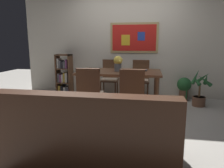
{
  "coord_description": "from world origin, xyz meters",
  "views": [
    {
      "loc": [
        0.49,
        -3.61,
        1.3
      ],
      "look_at": [
        -0.08,
        -0.31,
        0.65
      ],
      "focal_mm": 34.04,
      "sensor_mm": 36.0,
      "label": 1
    }
  ],
  "objects_px": {
    "dining_chair_far_right": "(141,77)",
    "flower_vase": "(118,63)",
    "bookshelf": "(64,77)",
    "tv_remote": "(146,70)",
    "dining_chair_near_right": "(132,92)",
    "dining_chair_near_left": "(90,90)",
    "potted_ivy": "(184,87)",
    "dining_chair_far_left": "(110,76)",
    "potted_palm": "(200,92)",
    "leather_couch": "(90,137)",
    "dining_table": "(119,76)"
  },
  "relations": [
    {
      "from": "dining_chair_far_right",
      "to": "leather_couch",
      "type": "bearing_deg",
      "value": -98.45
    },
    {
      "from": "bookshelf",
      "to": "dining_chair_far_left",
      "type": "bearing_deg",
      "value": -0.24
    },
    {
      "from": "bookshelf",
      "to": "tv_remote",
      "type": "height_order",
      "value": "bookshelf"
    },
    {
      "from": "leather_couch",
      "to": "potted_palm",
      "type": "distance_m",
      "value": 2.97
    },
    {
      "from": "dining_chair_far_left",
      "to": "tv_remote",
      "type": "distance_m",
      "value": 1.11
    },
    {
      "from": "dining_chair_near_right",
      "to": "flower_vase",
      "type": "bearing_deg",
      "value": 113.74
    },
    {
      "from": "leather_couch",
      "to": "potted_palm",
      "type": "xyz_separation_m",
      "value": [
        1.65,
        2.47,
        -0.02
      ]
    },
    {
      "from": "bookshelf",
      "to": "potted_ivy",
      "type": "distance_m",
      "value": 2.85
    },
    {
      "from": "dining_chair_far_left",
      "to": "bookshelf",
      "type": "relative_size",
      "value": 0.89
    },
    {
      "from": "dining_chair_far_right",
      "to": "flower_vase",
      "type": "relative_size",
      "value": 3.1
    },
    {
      "from": "leather_couch",
      "to": "potted_ivy",
      "type": "relative_size",
      "value": 3.41
    },
    {
      "from": "bookshelf",
      "to": "tv_remote",
      "type": "relative_size",
      "value": 6.43
    },
    {
      "from": "bookshelf",
      "to": "flower_vase",
      "type": "relative_size",
      "value": 3.5
    },
    {
      "from": "bookshelf",
      "to": "dining_chair_far_right",
      "type": "bearing_deg",
      "value": -0.39
    },
    {
      "from": "dining_chair_near_left",
      "to": "tv_remote",
      "type": "distance_m",
      "value": 1.29
    },
    {
      "from": "dining_chair_far_left",
      "to": "bookshelf",
      "type": "height_order",
      "value": "bookshelf"
    },
    {
      "from": "dining_chair_far_left",
      "to": "potted_palm",
      "type": "xyz_separation_m",
      "value": [
        1.95,
        -0.33,
        -0.25
      ]
    },
    {
      "from": "dining_table",
      "to": "bookshelf",
      "type": "xyz_separation_m",
      "value": [
        -1.47,
        0.8,
        -0.2
      ]
    },
    {
      "from": "dining_chair_near_left",
      "to": "bookshelf",
      "type": "xyz_separation_m",
      "value": [
        -1.1,
        1.59,
        -0.07
      ]
    },
    {
      "from": "dining_chair_near_left",
      "to": "flower_vase",
      "type": "xyz_separation_m",
      "value": [
        0.35,
        0.78,
        0.39
      ]
    },
    {
      "from": "dining_chair_far_right",
      "to": "leather_couch",
      "type": "height_order",
      "value": "dining_chair_far_right"
    },
    {
      "from": "dining_chair_far_left",
      "to": "dining_chair_far_right",
      "type": "bearing_deg",
      "value": -0.62
    },
    {
      "from": "dining_chair_near_left",
      "to": "bookshelf",
      "type": "distance_m",
      "value": 1.94
    },
    {
      "from": "leather_couch",
      "to": "tv_remote",
      "type": "relative_size",
      "value": 11.26
    },
    {
      "from": "bookshelf",
      "to": "potted_palm",
      "type": "xyz_separation_m",
      "value": [
        3.09,
        -0.33,
        -0.17
      ]
    },
    {
      "from": "potted_ivy",
      "to": "tv_remote",
      "type": "height_order",
      "value": "tv_remote"
    },
    {
      "from": "bookshelf",
      "to": "dining_chair_near_right",
      "type": "bearing_deg",
      "value": -41.73
    },
    {
      "from": "dining_chair_near_right",
      "to": "dining_chair_near_left",
      "type": "bearing_deg",
      "value": 179.74
    },
    {
      "from": "flower_vase",
      "to": "tv_remote",
      "type": "bearing_deg",
      "value": 14.37
    },
    {
      "from": "dining_chair_near_left",
      "to": "potted_palm",
      "type": "relative_size",
      "value": 1.2
    },
    {
      "from": "potted_ivy",
      "to": "tv_remote",
      "type": "bearing_deg",
      "value": -138.54
    },
    {
      "from": "dining_table",
      "to": "dining_chair_near_left",
      "type": "xyz_separation_m",
      "value": [
        -0.37,
        -0.8,
        -0.13
      ]
    },
    {
      "from": "dining_chair_near_right",
      "to": "bookshelf",
      "type": "relative_size",
      "value": 0.89
    },
    {
      "from": "dining_chair_near_left",
      "to": "leather_couch",
      "type": "relative_size",
      "value": 0.51
    },
    {
      "from": "dining_chair_far_left",
      "to": "dining_chair_near_left",
      "type": "xyz_separation_m",
      "value": [
        -0.04,
        -1.59,
        0.0
      ]
    },
    {
      "from": "flower_vase",
      "to": "leather_couch",
      "type": "bearing_deg",
      "value": -90.2
    },
    {
      "from": "dining_chair_far_right",
      "to": "dining_chair_near_left",
      "type": "relative_size",
      "value": 1.0
    },
    {
      "from": "dining_table",
      "to": "dining_chair_far_left",
      "type": "distance_m",
      "value": 0.87
    },
    {
      "from": "dining_chair_far_right",
      "to": "tv_remote",
      "type": "distance_m",
      "value": 0.72
    },
    {
      "from": "dining_chair_far_right",
      "to": "potted_ivy",
      "type": "distance_m",
      "value": 1.02
    },
    {
      "from": "potted_ivy",
      "to": "potted_palm",
      "type": "distance_m",
      "value": 0.48
    },
    {
      "from": "bookshelf",
      "to": "tv_remote",
      "type": "xyz_separation_m",
      "value": [
        1.98,
        -0.68,
        0.31
      ]
    },
    {
      "from": "dining_table",
      "to": "bookshelf",
      "type": "relative_size",
      "value": 1.55
    },
    {
      "from": "dining_chair_far_right",
      "to": "tv_remote",
      "type": "bearing_deg",
      "value": -79.16
    },
    {
      "from": "flower_vase",
      "to": "dining_chair_near_right",
      "type": "bearing_deg",
      "value": -66.26
    },
    {
      "from": "dining_table",
      "to": "dining_chair_near_left",
      "type": "distance_m",
      "value": 0.89
    },
    {
      "from": "dining_chair_far_right",
      "to": "flower_vase",
      "type": "xyz_separation_m",
      "value": [
        -0.41,
        -0.8,
        0.39
      ]
    },
    {
      "from": "dining_table",
      "to": "bookshelf",
      "type": "height_order",
      "value": "bookshelf"
    },
    {
      "from": "dining_chair_near_right",
      "to": "flower_vase",
      "type": "xyz_separation_m",
      "value": [
        -0.34,
        0.78,
        0.39
      ]
    },
    {
      "from": "flower_vase",
      "to": "dining_chair_near_left",
      "type": "bearing_deg",
      "value": -114.15
    }
  ]
}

